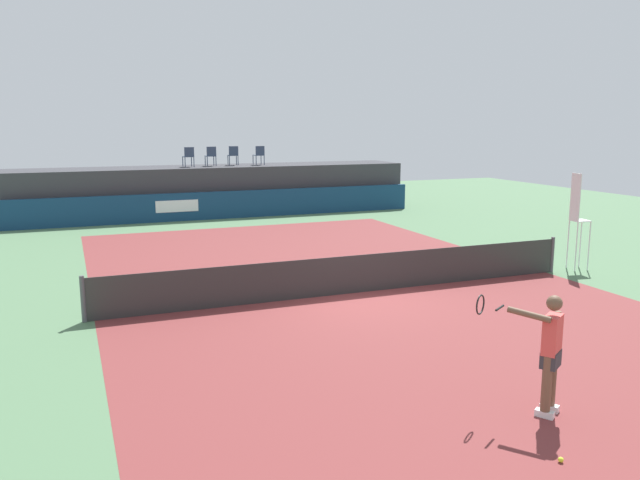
% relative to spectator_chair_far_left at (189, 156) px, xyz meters
% --- Properties ---
extents(ground_plane, '(48.00, 48.00, 0.00)m').
position_rel_spectator_chair_far_left_xyz_m(ground_plane, '(1.19, -12.05, -2.69)').
color(ground_plane, '#4C704C').
extents(court_inner, '(12.00, 22.00, 0.00)m').
position_rel_spectator_chair_far_left_xyz_m(court_inner, '(1.19, -15.05, -2.69)').
color(court_inner, maroon).
rests_on(court_inner, ground).
extents(sponsor_wall, '(18.00, 0.22, 1.20)m').
position_rel_spectator_chair_far_left_xyz_m(sponsor_wall, '(1.18, -1.55, -2.09)').
color(sponsor_wall, navy).
rests_on(sponsor_wall, ground).
extents(spectator_platform, '(18.00, 2.80, 2.20)m').
position_rel_spectator_chair_far_left_xyz_m(spectator_platform, '(1.19, 0.25, -1.59)').
color(spectator_platform, '#38383D').
rests_on(spectator_platform, ground).
extents(spectator_chair_far_left, '(0.48, 0.48, 0.89)m').
position_rel_spectator_chair_far_left_xyz_m(spectator_chair_far_left, '(0.00, 0.00, 0.00)').
color(spectator_chair_far_left, '#2D3D56').
rests_on(spectator_chair_far_left, spectator_platform).
extents(spectator_chair_left, '(0.46, 0.46, 0.89)m').
position_rel_spectator_chair_far_left_xyz_m(spectator_chair_left, '(1.06, 0.23, 0.00)').
color(spectator_chair_left, '#2D3D56').
rests_on(spectator_chair_left, spectator_platform).
extents(spectator_chair_center, '(0.47, 0.47, 0.89)m').
position_rel_spectator_chair_far_left_xyz_m(spectator_chair_center, '(2.15, 0.42, 0.00)').
color(spectator_chair_center, '#2D3D56').
rests_on(spectator_chair_center, spectator_platform).
extents(spectator_chair_right, '(0.48, 0.48, 0.89)m').
position_rel_spectator_chair_far_left_xyz_m(spectator_chair_right, '(3.34, 0.17, 0.00)').
color(spectator_chair_right, '#2D3D56').
rests_on(spectator_chair_right, spectator_platform).
extents(umpire_chair, '(0.51, 0.51, 2.76)m').
position_rel_spectator_chair_far_left_xyz_m(umpire_chair, '(8.21, -15.03, -1.11)').
color(umpire_chair, white).
rests_on(umpire_chair, ground).
extents(tennis_net, '(12.40, 0.02, 0.95)m').
position_rel_spectator_chair_far_left_xyz_m(tennis_net, '(1.19, -15.05, -2.22)').
color(tennis_net, '#2D2D2D').
rests_on(tennis_net, ground).
extents(net_post_near, '(0.10, 0.10, 1.00)m').
position_rel_spectator_chair_far_left_xyz_m(net_post_near, '(-5.01, -15.05, -2.19)').
color(net_post_near, '#4C4C51').
rests_on(net_post_near, ground).
extents(net_post_far, '(0.10, 0.10, 1.00)m').
position_rel_spectator_chair_far_left_xyz_m(net_post_far, '(7.39, -15.05, -2.19)').
color(net_post_far, '#4C4C51').
rests_on(net_post_far, ground).
extents(tennis_player, '(1.12, 0.99, 1.77)m').
position_rel_spectator_chair_far_left_xyz_m(tennis_player, '(1.04, -22.10, -1.73)').
color(tennis_player, white).
rests_on(tennis_player, court_inner).
extents(tennis_ball, '(0.07, 0.07, 0.07)m').
position_rel_spectator_chair_far_left_xyz_m(tennis_ball, '(0.29, -23.25, -2.66)').
color(tennis_ball, '#D8EA33').
rests_on(tennis_ball, court_inner).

